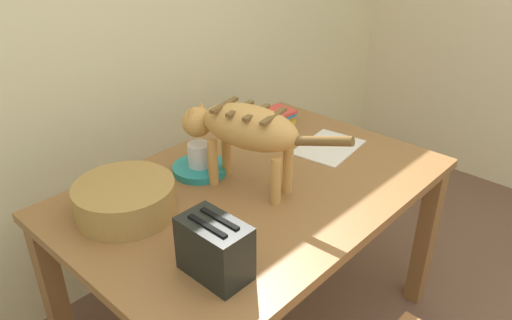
# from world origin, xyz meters

# --- Properties ---
(wall_rear) EXTENTS (4.88, 0.11, 2.50)m
(wall_rear) POSITION_xyz_m (-0.00, 1.87, 1.25)
(wall_rear) COLOR beige
(wall_rear) RESTS_ON ground_plane
(dining_table) EXTENTS (1.39, 0.94, 0.74)m
(dining_table) POSITION_xyz_m (0.14, 1.09, 0.65)
(dining_table) COLOR #8E5E31
(dining_table) RESTS_ON ground_plane
(cat) EXTENTS (0.23, 0.65, 0.32)m
(cat) POSITION_xyz_m (0.10, 1.11, 0.97)
(cat) COLOR #CA9046
(cat) RESTS_ON dining_table
(saucer_bowl) EXTENTS (0.21, 0.21, 0.03)m
(saucer_bowl) POSITION_xyz_m (0.06, 1.31, 0.75)
(saucer_bowl) COLOR teal
(saucer_bowl) RESTS_ON dining_table
(coffee_mug) EXTENTS (0.13, 0.09, 0.09)m
(coffee_mug) POSITION_xyz_m (0.06, 1.31, 0.81)
(coffee_mug) COLOR silver
(coffee_mug) RESTS_ON saucer_bowl
(magazine) EXTENTS (0.32, 0.25, 0.01)m
(magazine) POSITION_xyz_m (0.56, 1.06, 0.74)
(magazine) COLOR beige
(magazine) RESTS_ON dining_table
(book_stack) EXTENTS (0.19, 0.16, 0.07)m
(book_stack) POSITION_xyz_m (0.57, 1.39, 0.78)
(book_stack) COLOR yellow
(book_stack) RESTS_ON dining_table
(wicker_basket) EXTENTS (0.33, 0.33, 0.11)m
(wicker_basket) POSITION_xyz_m (-0.30, 1.27, 0.80)
(wicker_basket) COLOR #A57B3B
(wicker_basket) RESTS_ON dining_table
(toaster) EXTENTS (0.12, 0.20, 0.18)m
(toaster) POSITION_xyz_m (-0.30, 0.84, 0.82)
(toaster) COLOR black
(toaster) RESTS_ON dining_table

